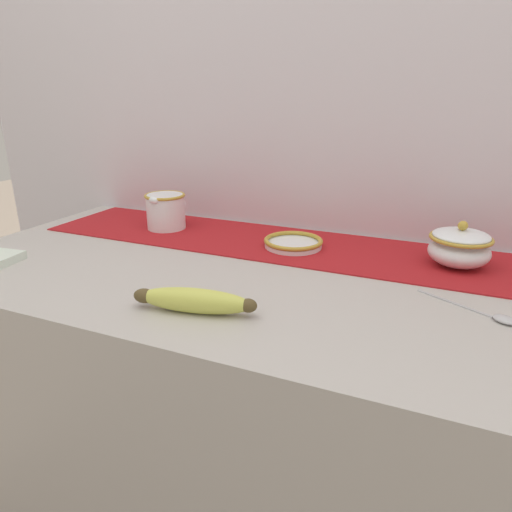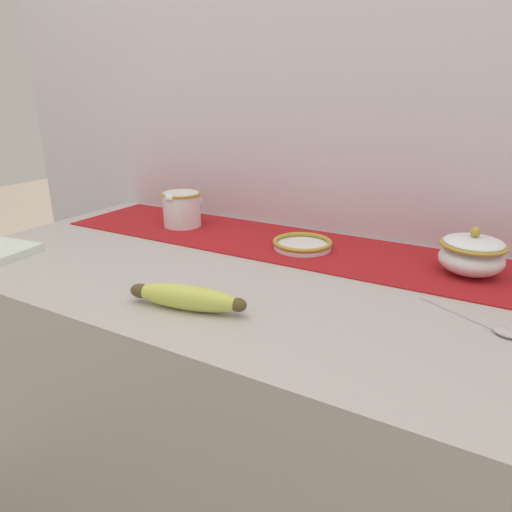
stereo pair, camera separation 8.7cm
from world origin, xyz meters
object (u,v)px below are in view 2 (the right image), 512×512
object	(u,v)px
cream_pitcher	(182,208)
spoon	(498,329)
sugar_bowl	(472,254)
banana	(187,297)
small_dish	(301,244)

from	to	relation	value
cream_pitcher	spoon	world-z (taller)	cream_pitcher
sugar_bowl	cream_pitcher	bearing A→B (deg)	179.92
banana	spoon	world-z (taller)	banana
cream_pitcher	small_dish	distance (m)	0.36
cream_pitcher	sugar_bowl	bearing A→B (deg)	-0.08
cream_pitcher	banana	distance (m)	0.51
cream_pitcher	banana	world-z (taller)	cream_pitcher
small_dish	sugar_bowl	bearing A→B (deg)	2.62
banana	spoon	xyz separation A→B (m)	(0.46, 0.17, -0.02)
sugar_bowl	spoon	distance (m)	0.24
banana	small_dish	bearing A→B (deg)	84.44
sugar_bowl	small_dish	bearing A→B (deg)	-177.38
small_dish	banana	size ratio (longest dim) A/B	0.65
cream_pitcher	sugar_bowl	distance (m)	0.72
cream_pitcher	small_dish	world-z (taller)	cream_pitcher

